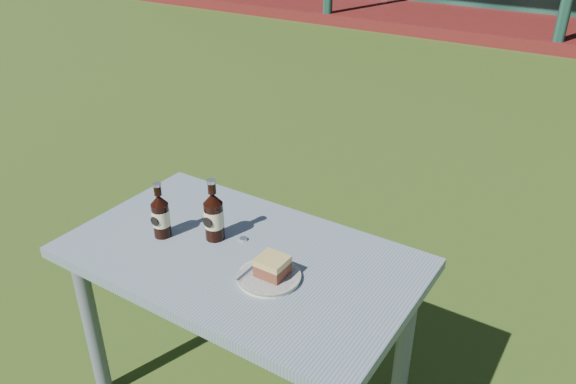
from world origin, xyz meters
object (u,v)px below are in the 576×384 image
Objects in this scene: cafe_table at (241,277)px; cake_slice at (272,266)px; plate at (269,277)px; cola_bottle_far at (161,215)px; cola_bottle_near at (214,216)px.

cafe_table is 13.04× the size of cake_slice.
plate is 0.97× the size of cola_bottle_far.
plate is at bearing -0.23° from cola_bottle_far.
cake_slice is at bearing -17.14° from cafe_table.
cola_bottle_far reaches higher than plate.
cola_bottle_near is (-0.30, 0.08, 0.05)m from cake_slice.
cafe_table is at bearing 159.06° from plate.
cola_bottle_far is (-0.30, -0.06, 0.18)m from cafe_table.
cake_slice is 0.47m from cola_bottle_far.
cake_slice reaches higher than plate.
plate is 0.47m from cola_bottle_far.
plate is 0.04m from cake_slice.
cola_bottle_near reaches higher than cola_bottle_far.
plate is at bearing -123.66° from cake_slice.
cola_bottle_near is 0.19m from cola_bottle_far.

